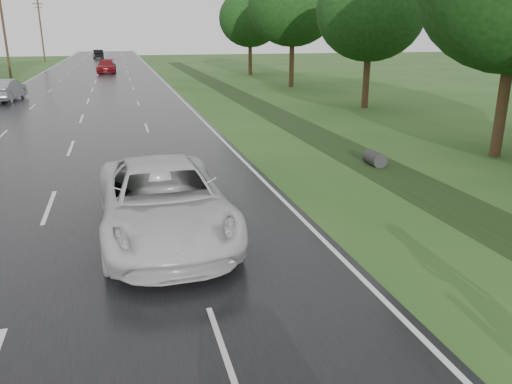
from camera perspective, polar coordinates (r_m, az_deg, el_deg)
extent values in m
cube|color=black|center=(52.03, -17.98, 11.62)|extent=(14.00, 180.00, 0.04)
cube|color=silver|center=(52.18, -10.42, 12.23)|extent=(0.12, 180.00, 0.01)
cube|color=silver|center=(52.75, -25.44, 10.89)|extent=(0.12, 180.00, 0.01)
cube|color=silver|center=(52.03, -17.99, 11.65)|extent=(0.12, 180.00, 0.01)
cube|color=black|center=(28.74, 3.88, 8.02)|extent=(2.20, 120.00, 0.01)
cylinder|color=#2D2D2D|center=(19.71, 13.39, 3.75)|extent=(0.56, 1.00, 0.56)
cylinder|color=#3D2A19|center=(62.80, -26.84, 16.12)|extent=(0.26, 0.26, 10.00)
cylinder|color=#3D2A19|center=(92.46, -23.34, 16.53)|extent=(0.26, 0.26, 10.00)
cube|color=#3D2A19|center=(92.56, -23.67, 19.11)|extent=(1.60, 0.12, 0.12)
cube|color=#3D2A19|center=(92.54, -23.62, 18.74)|extent=(1.20, 0.10, 0.10)
cylinder|color=#3D2A19|center=(22.54, 26.25, 8.47)|extent=(0.44, 0.44, 3.84)
cylinder|color=#3D2A19|center=(34.80, 12.47, 12.28)|extent=(0.44, 0.44, 3.52)
ellipsoid|color=black|center=(34.68, 12.98, 19.49)|extent=(7.00, 7.00, 6.30)
cylinder|color=#3D2A19|center=(47.47, 4.09, 14.40)|extent=(0.44, 0.44, 4.16)
ellipsoid|color=black|center=(47.45, 4.23, 20.54)|extent=(8.00, 8.00, 7.20)
cylinder|color=#3D2A19|center=(60.79, -0.67, 14.96)|extent=(0.44, 0.44, 3.68)
ellipsoid|color=black|center=(60.73, -0.69, 19.24)|extent=(7.20, 7.20, 6.48)
imported|color=silver|center=(12.43, -10.51, -0.96)|extent=(3.15, 6.56, 1.80)
imported|color=gray|center=(41.67, -26.71, 10.40)|extent=(2.29, 4.98, 1.58)
imported|color=maroon|center=(66.47, -16.73, 13.60)|extent=(2.44, 5.48, 1.56)
imported|color=black|center=(102.71, -17.61, 14.79)|extent=(2.22, 5.13, 1.64)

